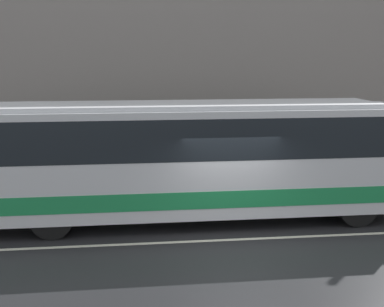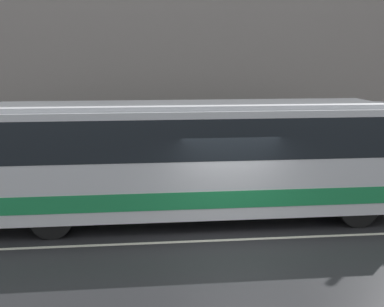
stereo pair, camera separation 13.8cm
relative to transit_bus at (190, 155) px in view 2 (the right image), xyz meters
name	(u,v)px [view 2 (the right image)]	position (x,y,z in m)	size (l,w,h in m)	color
ground_plane	(234,240)	(0.90, -1.73, -1.84)	(60.00, 60.00, 0.00)	#262628
sidewalk	(203,184)	(0.90, 3.82, -1.76)	(60.00, 3.09, 0.15)	gray
building_facade	(197,52)	(0.90, 5.50, 2.79)	(60.00, 0.35, 9.60)	gray
lane_stripe	(234,240)	(0.90, -1.73, -1.84)	(54.00, 0.14, 0.01)	beige
transit_bus	(190,155)	(0.00, 0.00, 0.00)	(12.00, 2.48, 3.27)	silver
pedestrian_waiting	(128,165)	(-1.68, 3.01, -0.86)	(0.36, 0.36, 1.76)	#1E5933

